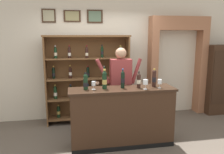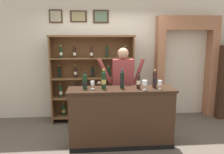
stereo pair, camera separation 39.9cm
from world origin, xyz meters
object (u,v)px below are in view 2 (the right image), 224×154
tasting_counter (121,117)px  tasting_bottle_grappa (155,79)px  tasting_bottle_super_tuscan (104,79)px  tasting_bottle_prosecco (138,81)px  wine_glass_center (92,83)px  tasting_bottle_rosso (122,79)px  tasting_bottle_vin_santo (85,81)px  wine_glass_spare (160,83)px  wine_shelf (93,77)px  wine_glass_right (145,83)px  shopkeeper (123,81)px

tasting_counter → tasting_bottle_grappa: (0.59, 0.03, 0.68)m
tasting_bottle_grappa → tasting_bottle_super_tuscan: bearing=-179.4°
tasting_bottle_prosecco → tasting_bottle_grappa: (0.30, 0.04, 0.03)m
tasting_bottle_prosecco → wine_glass_center: bearing=179.1°
tasting_bottle_rosso → tasting_bottle_vin_santo: bearing=179.4°
tasting_counter → tasting_bottle_grappa: size_ratio=5.67×
tasting_bottle_grappa → wine_glass_spare: bearing=-67.8°
tasting_counter → tasting_bottle_grappa: bearing=3.3°
wine_shelf → wine_glass_center: bearing=-89.7°
tasting_bottle_vin_santo → tasting_bottle_rosso: bearing=-0.6°
tasting_counter → tasting_bottle_super_tuscan: size_ratio=5.40×
tasting_bottle_grappa → wine_glass_right: bearing=-142.0°
wine_shelf → wine_glass_center: 1.25m
tasting_bottle_super_tuscan → wine_glass_center: (-0.19, -0.02, -0.06)m
tasting_bottle_vin_santo → wine_glass_spare: tasting_bottle_vin_santo is taller
tasting_bottle_prosecco → tasting_bottle_super_tuscan: bearing=176.7°
wine_glass_spare → wine_glass_right: bearing=-171.6°
wine_shelf → tasting_bottle_rosso: wine_shelf is taller
tasting_bottle_rosso → wine_glass_right: tasting_bottle_rosso is taller
wine_glass_center → tasting_bottle_rosso: bearing=3.0°
wine_shelf → tasting_counter: (0.50, -1.25, -0.50)m
tasting_bottle_rosso → shopkeeper: bearing=81.4°
tasting_counter → tasting_bottle_vin_santo: (-0.63, 0.04, 0.66)m
wine_glass_right → tasting_bottle_super_tuscan: bearing=166.7°
wine_shelf → wine_glass_center: wine_shelf is taller
tasting_bottle_prosecco → tasting_bottle_grappa: size_ratio=0.89×
tasting_bottle_prosecco → wine_glass_center: (-0.79, 0.01, -0.03)m
wine_glass_spare → wine_glass_center: (-1.14, 0.10, -0.01)m
tasting_counter → tasting_bottle_rosso: size_ratio=5.41×
tasting_bottle_vin_santo → wine_glass_right: 1.01m
shopkeeper → wine_glass_right: bearing=-67.9°
tasting_bottle_vin_santo → wine_glass_spare: (1.27, -0.13, -0.03)m
tasting_bottle_super_tuscan → tasting_counter: bearing=-4.6°
tasting_counter → tasting_bottle_super_tuscan: tasting_bottle_super_tuscan is taller
tasting_bottle_super_tuscan → tasting_bottle_prosecco: 0.60m
wine_shelf → wine_glass_right: 1.64m
shopkeeper → tasting_bottle_grappa: (0.50, -0.52, 0.14)m
wine_glass_spare → tasting_bottle_grappa: bearing=112.2°
tasting_bottle_grappa → wine_glass_spare: 0.15m
tasting_bottle_vin_santo → wine_glass_center: size_ratio=2.08×
tasting_bottle_vin_santo → wine_glass_center: 0.14m
tasting_bottle_rosso → tasting_bottle_prosecco: size_ratio=1.18×
tasting_counter → tasting_bottle_prosecco: (0.29, -0.01, 0.65)m
wine_shelf → tasting_bottle_grappa: wine_shelf is taller
tasting_bottle_rosso → wine_glass_center: 0.52m
tasting_bottle_rosso → wine_glass_center: (-0.51, -0.03, -0.06)m
tasting_bottle_vin_santo → tasting_counter: bearing=-3.3°
shopkeeper → tasting_bottle_rosso: shopkeeper is taller
wine_shelf → tasting_bottle_prosecco: size_ratio=6.73×
shopkeeper → wine_glass_spare: 0.85m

